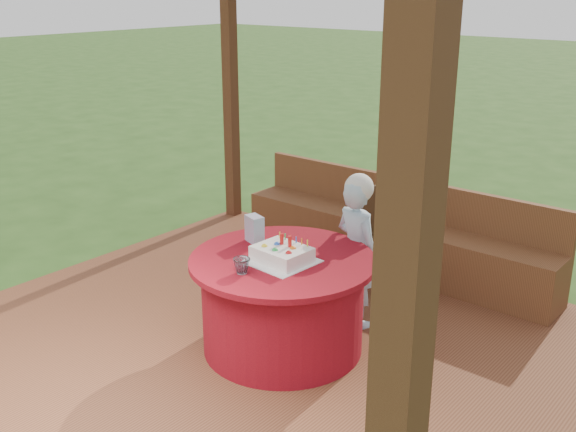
% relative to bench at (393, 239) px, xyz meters
% --- Properties ---
extents(ground, '(60.00, 60.00, 0.00)m').
position_rel_bench_xyz_m(ground, '(0.00, -1.72, -0.38)').
color(ground, '#294D19').
rests_on(ground, ground).
extents(deck, '(4.50, 4.00, 0.12)m').
position_rel_bench_xyz_m(deck, '(0.00, -1.72, -0.32)').
color(deck, brown).
rests_on(deck, ground).
extents(pergola, '(4.50, 4.00, 2.72)m').
position_rel_bench_xyz_m(pergola, '(0.00, -1.72, 2.02)').
color(pergola, brown).
rests_on(pergola, deck).
extents(bench, '(3.00, 0.42, 0.80)m').
position_rel_bench_xyz_m(bench, '(0.00, 0.00, 0.00)').
color(bench, brown).
rests_on(bench, deck).
extents(table, '(1.27, 1.27, 0.68)m').
position_rel_bench_xyz_m(table, '(0.15, -1.71, 0.08)').
color(table, maroon).
rests_on(table, deck).
extents(chair, '(0.49, 0.49, 0.85)m').
position_rel_bench_xyz_m(chair, '(0.10, -0.43, 0.20)').
color(chair, '#3C2613').
rests_on(chair, deck).
extents(elderly_woman, '(0.46, 0.36, 1.16)m').
position_rel_bench_xyz_m(elderly_woman, '(0.33, -1.08, 0.33)').
color(elderly_woman, '#91BED7').
rests_on(elderly_woman, deck).
extents(birthday_cake, '(0.42, 0.42, 0.18)m').
position_rel_bench_xyz_m(birthday_cake, '(0.19, -1.76, 0.47)').
color(birthday_cake, white).
rests_on(birthday_cake, table).
extents(gift_bag, '(0.16, 0.12, 0.19)m').
position_rel_bench_xyz_m(gift_bag, '(-0.20, -1.60, 0.51)').
color(gift_bag, '#C781B8').
rests_on(gift_bag, table).
extents(drinking_glass, '(0.13, 0.13, 0.10)m').
position_rel_bench_xyz_m(drinking_glass, '(0.11, -2.07, 0.46)').
color(drinking_glass, silver).
rests_on(drinking_glass, table).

